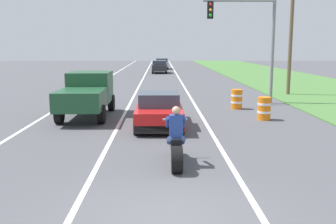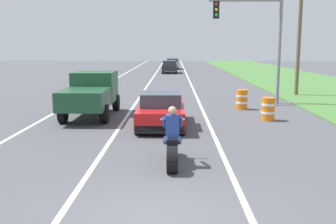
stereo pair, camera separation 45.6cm
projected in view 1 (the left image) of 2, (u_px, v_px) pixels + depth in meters
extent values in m
plane|color=#4C4C51|center=(166.00, 219.00, 7.30)|extent=(160.00, 160.00, 0.00)
cube|color=white|center=(83.00, 93.00, 26.91)|extent=(0.14, 120.00, 0.01)
cube|color=white|center=(188.00, 93.00, 27.06)|extent=(0.14, 120.00, 0.01)
cube|color=white|center=(136.00, 93.00, 26.98)|extent=(0.14, 120.00, 0.01)
cube|color=#477538|center=(333.00, 92.00, 27.25)|extent=(10.00, 120.00, 0.06)
cylinder|color=black|center=(177.00, 160.00, 9.89)|extent=(0.28, 0.69, 0.69)
cylinder|color=black|center=(175.00, 146.00, 11.43)|extent=(0.12, 0.63, 0.63)
cube|color=black|center=(176.00, 142.00, 10.66)|extent=(0.28, 1.10, 0.36)
cylinder|color=#B2B2B7|center=(175.00, 134.00, 11.29)|extent=(0.08, 0.36, 0.73)
cylinder|color=#A5A5AA|center=(175.00, 119.00, 11.20)|extent=(0.70, 0.05, 0.05)
cube|color=navy|center=(176.00, 126.00, 10.36)|extent=(0.36, 0.24, 0.60)
sphere|color=tan|center=(176.00, 110.00, 10.29)|extent=(0.22, 0.22, 0.22)
cylinder|color=#384C7A|center=(169.00, 141.00, 10.45)|extent=(0.14, 0.47, 0.32)
cylinder|color=navy|center=(168.00, 122.00, 10.64)|extent=(0.10, 0.51, 0.40)
cylinder|color=#384C7A|center=(183.00, 140.00, 10.46)|extent=(0.14, 0.47, 0.32)
cylinder|color=navy|center=(184.00, 122.00, 10.65)|extent=(0.10, 0.51, 0.40)
cube|color=red|center=(159.00, 113.00, 15.75)|extent=(1.80, 4.30, 0.64)
cube|color=#333D4C|center=(159.00, 99.00, 15.45)|extent=(1.56, 1.70, 0.52)
cube|color=black|center=(159.00, 129.00, 13.77)|extent=(1.76, 0.20, 0.28)
cylinder|color=black|center=(141.00, 112.00, 17.34)|extent=(0.24, 0.64, 0.64)
cylinder|color=black|center=(177.00, 111.00, 17.37)|extent=(0.24, 0.64, 0.64)
cylinder|color=black|center=(137.00, 126.00, 14.19)|extent=(0.24, 0.64, 0.64)
cylinder|color=black|center=(181.00, 126.00, 14.22)|extent=(0.24, 0.64, 0.64)
cube|color=#1E4C2D|center=(90.00, 87.00, 18.55)|extent=(1.90, 2.10, 1.40)
cube|color=#333D4C|center=(91.00, 78.00, 18.83)|extent=(1.67, 0.29, 0.57)
cube|color=#1E4C2D|center=(81.00, 99.00, 16.38)|extent=(1.90, 2.70, 0.80)
cylinder|color=black|center=(76.00, 103.00, 19.47)|extent=(0.28, 0.80, 0.80)
cylinder|color=black|center=(111.00, 103.00, 19.50)|extent=(0.28, 0.80, 0.80)
cylinder|color=black|center=(59.00, 114.00, 16.16)|extent=(0.28, 0.80, 0.80)
cylinder|color=black|center=(101.00, 114.00, 16.20)|extent=(0.28, 0.80, 0.80)
cylinder|color=gray|center=(273.00, 49.00, 21.62)|extent=(0.18, 0.18, 6.00)
cylinder|color=gray|center=(239.00, 1.00, 21.15)|extent=(3.89, 0.12, 0.12)
cube|color=black|center=(210.00, 10.00, 21.20)|extent=(0.32, 0.24, 0.90)
sphere|color=red|center=(211.00, 5.00, 21.02)|extent=(0.16, 0.16, 0.16)
sphere|color=orange|center=(211.00, 10.00, 21.06)|extent=(0.16, 0.16, 0.16)
sphere|color=green|center=(210.00, 15.00, 21.11)|extent=(0.16, 0.16, 0.16)
cylinder|color=brown|center=(291.00, 28.00, 25.09)|extent=(0.24, 0.24, 8.69)
cylinder|color=orange|center=(264.00, 108.00, 17.04)|extent=(0.56, 0.56, 1.00)
cylinder|color=white|center=(264.00, 104.00, 17.00)|extent=(0.58, 0.58, 0.10)
cylinder|color=white|center=(264.00, 112.00, 17.06)|extent=(0.58, 0.58, 0.10)
cylinder|color=orange|center=(237.00, 99.00, 20.02)|extent=(0.56, 0.56, 1.00)
cylinder|color=white|center=(237.00, 95.00, 19.99)|extent=(0.58, 0.58, 0.10)
cylinder|color=white|center=(237.00, 102.00, 20.04)|extent=(0.58, 0.58, 0.10)
cube|color=#262628|center=(159.00, 68.00, 46.87)|extent=(1.76, 4.00, 0.70)
cube|color=#333D4C|center=(159.00, 63.00, 46.58)|extent=(1.56, 2.00, 0.50)
cylinder|color=black|center=(153.00, 70.00, 48.30)|extent=(0.20, 0.60, 0.60)
cylinder|color=black|center=(166.00, 70.00, 48.33)|extent=(0.20, 0.60, 0.60)
cylinder|color=black|center=(153.00, 71.00, 45.54)|extent=(0.20, 0.60, 0.60)
cylinder|color=black|center=(166.00, 71.00, 45.57)|extent=(0.20, 0.60, 0.60)
cube|color=#99999E|center=(162.00, 64.00, 55.22)|extent=(1.76, 4.00, 0.70)
cube|color=#333D4C|center=(162.00, 60.00, 54.92)|extent=(1.56, 2.00, 0.50)
cylinder|color=black|center=(156.00, 66.00, 56.64)|extent=(0.20, 0.60, 0.60)
cylinder|color=black|center=(167.00, 66.00, 56.67)|extent=(0.20, 0.60, 0.60)
cylinder|color=black|center=(156.00, 67.00, 53.88)|extent=(0.20, 0.60, 0.60)
cylinder|color=black|center=(168.00, 67.00, 53.91)|extent=(0.20, 0.60, 0.60)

